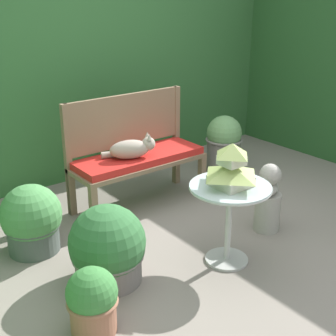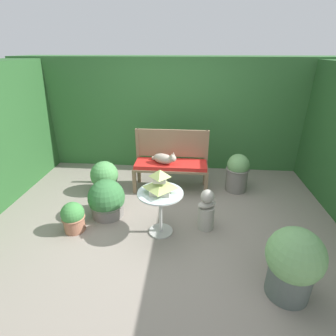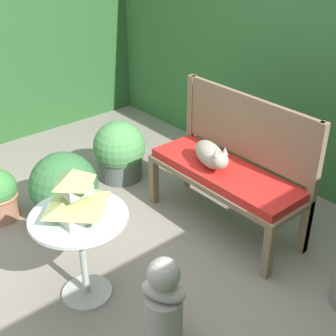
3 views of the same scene
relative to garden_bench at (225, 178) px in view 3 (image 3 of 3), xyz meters
The scene contains 9 objects.
ground 1.05m from the garden_bench, 91.86° to the right, with size 30.00×30.00×0.00m, color gray.
garden_bench is the anchor object (origin of this frame).
bench_backrest 0.36m from the garden_bench, 90.00° to the left, with size 1.28×0.06×1.03m.
cat 0.21m from the garden_bench, 155.86° to the right, with size 0.45×0.33×0.22m.
patio_table 1.23m from the garden_bench, 91.95° to the right, with size 0.60×0.60×0.63m.
pagoda_birdhouse 1.27m from the garden_bench, 91.95° to the right, with size 0.34×0.34×0.32m.
garden_bust 1.24m from the garden_bench, 62.10° to the right, with size 0.30×0.25×0.60m.
potted_plant_hedge_corner 1.27m from the garden_bench, 134.73° to the right, with size 0.54×0.54×0.57m.
potted_plant_table_far 1.17m from the garden_bench, behind, with size 0.48×0.48×0.55m.
Camera 3 is at (2.07, -1.35, 2.24)m, focal length 50.00 mm.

